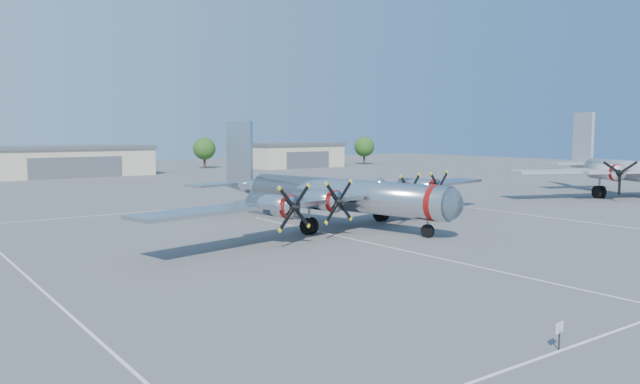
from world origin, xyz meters
TOP-DOWN VIEW (x-y plane):
  - ground at (0.00, 0.00)m, footprint 260.00×260.00m
  - parking_lines at (0.00, -1.75)m, footprint 60.00×50.08m
  - hangar_center at (0.00, 81.96)m, footprint 28.60×14.60m
  - hangar_east at (48.00, 81.96)m, footprint 20.60×14.60m
  - tree_east at (30.00, 88.00)m, footprint 4.80×4.80m
  - tree_far_east at (68.00, 80.00)m, footprint 4.80×4.80m
  - main_bomber_b29 at (2.98, 7.24)m, footprint 45.27×35.53m
  - twin_engine_east at (46.72, 4.47)m, footprint 39.89×35.19m
  - info_placard at (-8.70, -21.89)m, footprint 0.54×0.12m

SIDE VIEW (x-z plane):
  - ground at x=0.00m, z-range 0.00..0.00m
  - main_bomber_b29 at x=2.98m, z-range -4.46..4.46m
  - twin_engine_east at x=46.72m, z-range -5.24..5.24m
  - parking_lines at x=0.00m, z-range 0.00..0.01m
  - info_placard at x=-8.70m, z-range 0.21..1.24m
  - hangar_center at x=0.00m, z-range 0.01..5.41m
  - hangar_east at x=48.00m, z-range 0.01..5.41m
  - tree_east at x=30.00m, z-range 0.90..7.54m
  - tree_far_east at x=68.00m, z-range 0.90..7.54m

